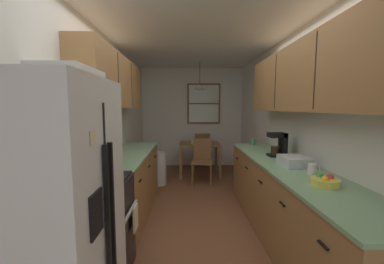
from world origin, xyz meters
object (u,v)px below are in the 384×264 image
at_px(refrigerator, 46,230).
at_px(dish_rack, 294,161).
at_px(mug_by_coffeemaker, 253,142).
at_px(stove_range, 91,230).
at_px(fruit_bowl, 325,181).
at_px(table_serving_bowl, 195,142).
at_px(dining_chair_near, 202,159).
at_px(storage_canister, 111,156).
at_px(microwave_over_range, 71,89).
at_px(dining_chair_far, 202,149).
at_px(mug_spare, 312,169).
at_px(trash_bin, 159,169).
at_px(coffee_maker, 279,144).
at_px(dining_table, 200,148).

bearing_deg(refrigerator, dish_rack, 32.36).
bearing_deg(mug_by_coffeemaker, dish_rack, -87.86).
relative_size(stove_range, dish_rack, 3.24).
bearing_deg(fruit_bowl, table_serving_bowl, 105.98).
xyz_separation_m(dining_chair_near, table_serving_bowl, (-0.13, 0.51, 0.26)).
distance_m(dining_chair_near, fruit_bowl, 2.99).
bearing_deg(dining_chair_near, dish_rack, -67.85).
bearing_deg(storage_canister, microwave_over_range, -99.68).
xyz_separation_m(dining_chair_far, fruit_bowl, (0.75, -4.01, 0.44)).
bearing_deg(fruit_bowl, dining_chair_far, 100.64).
distance_m(microwave_over_range, mug_spare, 2.29).
bearing_deg(microwave_over_range, dining_chair_far, 70.87).
relative_size(dining_chair_far, storage_canister, 4.42).
bearing_deg(dish_rack, trash_bin, 130.09).
xyz_separation_m(microwave_over_range, trash_bin, (0.41, 2.64, -1.37)).
height_order(dining_chair_near, table_serving_bowl, dining_chair_near).
bearing_deg(microwave_over_range, dining_chair_near, 64.86).
bearing_deg(table_serving_bowl, microwave_over_range, -109.49).
bearing_deg(microwave_over_range, trash_bin, 81.20).
height_order(dining_chair_far, dish_rack, dish_rack).
bearing_deg(microwave_over_range, coffee_maker, 25.79).
bearing_deg(trash_bin, mug_spare, -54.46).
xyz_separation_m(fruit_bowl, table_serving_bowl, (-0.96, 3.35, -0.18)).
bearing_deg(table_serving_bowl, dining_chair_far, 72.66).
bearing_deg(trash_bin, dining_chair_near, 5.71).
distance_m(mug_by_coffeemaker, fruit_bowl, 2.14).
xyz_separation_m(trash_bin, storage_canister, (-0.30, -2.00, 0.68)).
relative_size(microwave_over_range, dining_chair_far, 0.67).
xyz_separation_m(trash_bin, mug_by_coffeemaker, (1.70, -0.62, 0.63)).
bearing_deg(dining_chair_far, coffee_maker, -73.69).
relative_size(mug_by_coffeemaker, table_serving_bowl, 0.65).
height_order(dining_table, dish_rack, dish_rack).
xyz_separation_m(refrigerator, dining_chair_near, (1.12, 3.44, -0.35)).
relative_size(stove_range, table_serving_bowl, 6.48).
bearing_deg(microwave_over_range, table_serving_bowl, 70.51).
bearing_deg(refrigerator, dining_chair_near, 71.93).
bearing_deg(microwave_over_range, refrigerator, -77.69).
relative_size(dining_chair_near, dish_rack, 2.65).
distance_m(storage_canister, fruit_bowl, 2.13).
bearing_deg(trash_bin, refrigerator, -94.30).
xyz_separation_m(refrigerator, dining_table, (1.10, 4.02, -0.25)).
height_order(dining_chair_near, dish_rack, dish_rack).
bearing_deg(table_serving_bowl, trash_bin, -141.04).
bearing_deg(stove_range, microwave_over_range, 179.97).
relative_size(dining_table, fruit_bowl, 4.04).
height_order(stove_range, dining_table, stove_range).
relative_size(trash_bin, mug_spare, 5.59).
bearing_deg(dining_table, dining_chair_near, -87.96).
height_order(fruit_bowl, dish_rack, dish_rack).
relative_size(dining_chair_near, mug_by_coffeemaker, 8.14).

